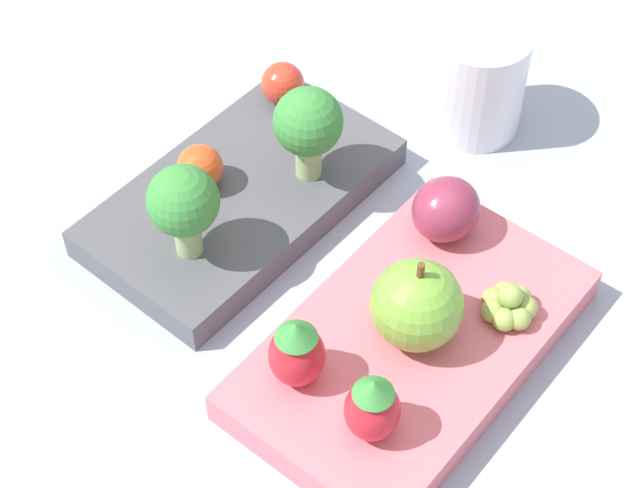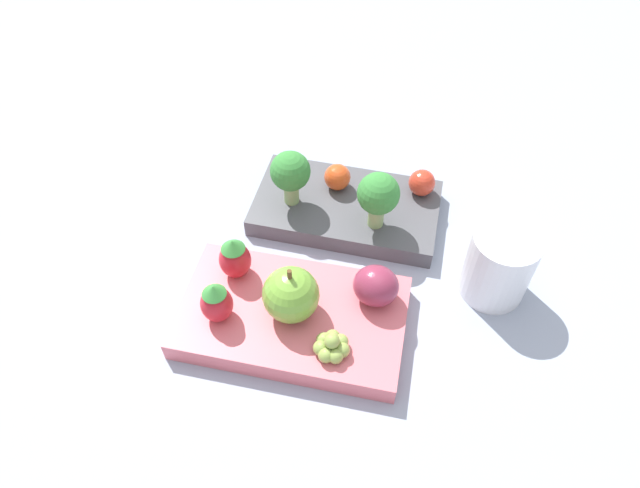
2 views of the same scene
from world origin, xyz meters
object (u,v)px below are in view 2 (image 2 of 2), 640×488
object	(u,v)px
cherry_tomato_0	(422,183)
strawberry_1	(216,302)
broccoli_floret_0	(378,195)
grape_cluster	(332,346)
bento_box_fruit	(289,316)
strawberry_0	(235,258)
bento_box_savoury	(346,208)
drinking_cup	(499,265)
plum	(376,286)
cherry_tomato_1	(337,177)
broccoli_floret_1	(290,173)
apple	(287,294)

from	to	relation	value
cherry_tomato_0	strawberry_1	bearing A→B (deg)	-122.70
broccoli_floret_0	grape_cluster	distance (m)	0.15
bento_box_fruit	strawberry_0	xyz separation A→B (m)	(-0.06, 0.02, 0.03)
bento_box_savoury	broccoli_floret_0	world-z (taller)	broccoli_floret_0
strawberry_1	grape_cluster	distance (m)	0.10
drinking_cup	grape_cluster	bearing A→B (deg)	-133.76
strawberry_0	grape_cluster	distance (m)	0.12
bento_box_savoury	strawberry_0	size ratio (longest dim) A/B	4.43
strawberry_0	drinking_cup	distance (m)	0.24
cherry_tomato_0	plum	size ratio (longest dim) A/B	0.68
bento_box_fruit	strawberry_1	xyz separation A→B (m)	(-0.06, -0.03, 0.03)
cherry_tomato_0	cherry_tomato_1	bearing A→B (deg)	-166.73
bento_box_fruit	broccoli_floret_1	world-z (taller)	broccoli_floret_1
cherry_tomato_0	grape_cluster	size ratio (longest dim) A/B	0.89
broccoli_floret_1	cherry_tomato_1	distance (m)	0.06
bento_box_fruit	cherry_tomato_1	xyz separation A→B (m)	(-0.01, 0.16, 0.02)
broccoli_floret_1	apple	size ratio (longest dim) A/B	1.06
bento_box_savoury	cherry_tomato_1	distance (m)	0.03
bento_box_fruit	bento_box_savoury	bearing A→B (deg)	86.44
cherry_tomato_1	strawberry_1	bearing A→B (deg)	-104.41
cherry_tomato_0	strawberry_0	bearing A→B (deg)	-130.89
strawberry_1	broccoli_floret_0	bearing A→B (deg)	56.15
apple	plum	world-z (taller)	apple
plum	drinking_cup	bearing A→B (deg)	31.45
cherry_tomato_0	drinking_cup	size ratio (longest dim) A/B	0.38
cherry_tomato_0	broccoli_floret_0	bearing A→B (deg)	-119.61
broccoli_floret_0	apple	xyz separation A→B (m)	(-0.05, -0.12, -0.01)
cherry_tomato_1	strawberry_1	world-z (taller)	strawberry_1
strawberry_1	plum	size ratio (longest dim) A/B	1.06
apple	drinking_cup	xyz separation A→B (m)	(0.17, 0.10, -0.01)
cherry_tomato_1	drinking_cup	world-z (taller)	drinking_cup
bento_box_savoury	plum	bearing A→B (deg)	-61.40
plum	drinking_cup	distance (m)	0.12
strawberry_0	cherry_tomato_0	bearing A→B (deg)	49.11
bento_box_fruit	cherry_tomato_1	distance (m)	0.16
bento_box_fruit	apple	world-z (taller)	apple
cherry_tomato_1	drinking_cup	xyz separation A→B (m)	(0.17, -0.07, 0.00)
broccoli_floret_1	apple	distance (m)	0.14
bento_box_savoury	drinking_cup	xyz separation A→B (m)	(0.16, -0.05, 0.03)
broccoli_floret_0	broccoli_floret_1	distance (m)	0.09
strawberry_0	apple	bearing A→B (deg)	-21.56
bento_box_fruit	apple	distance (m)	0.04
bento_box_savoury	grape_cluster	world-z (taller)	grape_cluster
strawberry_0	cherry_tomato_1	bearing A→B (deg)	69.23
broccoli_floret_1	broccoli_floret_0	bearing A→B (deg)	-2.04
bento_box_savoury	broccoli_floret_1	xyz separation A→B (m)	(-0.05, -0.02, 0.05)
broccoli_floret_0	strawberry_1	distance (m)	0.18
grape_cluster	cherry_tomato_0	bearing A→B (deg)	81.90
cherry_tomato_1	apple	bearing A→B (deg)	-87.73
apple	grape_cluster	distance (m)	0.06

